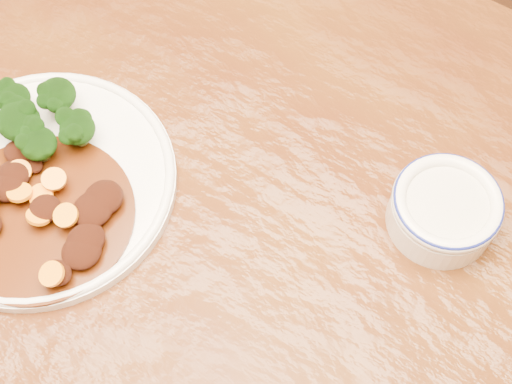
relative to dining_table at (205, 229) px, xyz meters
The scene contains 6 objects.
ground 0.67m from the dining_table, ahead, with size 4.00×4.00×0.00m, color #402410.
dining_table is the anchor object (origin of this frame).
dinner_plate 0.20m from the dining_table, 151.93° to the right, with size 0.30×0.30×0.02m.
broccoli_florets 0.24m from the dining_table, 169.08° to the right, with size 0.15×0.11×0.05m.
mince_stew 0.20m from the dining_table, 136.30° to the right, with size 0.20×0.20×0.03m.
dip_bowl 0.28m from the dining_table, 26.01° to the left, with size 0.12×0.12×0.05m.
Camera 1 is at (0.25, -0.28, 1.44)m, focal length 50.00 mm.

